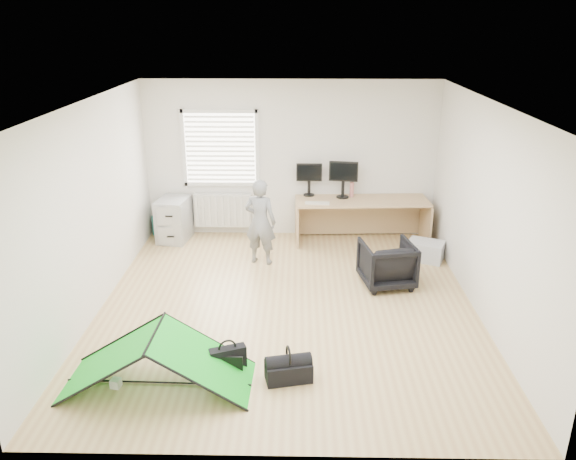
{
  "coord_description": "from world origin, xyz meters",
  "views": [
    {
      "loc": [
        0.14,
        -6.69,
        3.65
      ],
      "look_at": [
        0.0,
        0.4,
        0.95
      ],
      "focal_mm": 35.0,
      "sensor_mm": 36.0,
      "label": 1
    }
  ],
  "objects_px": {
    "thermos": "(352,190)",
    "kite": "(157,359)",
    "desk": "(361,221)",
    "person": "(260,222)",
    "filing_cabinet": "(174,220)",
    "duffel_bag": "(288,371)",
    "storage_crate": "(426,251)",
    "office_chair": "(387,264)",
    "monitor_left": "(309,184)",
    "monitor_right": "(343,184)",
    "laptop_bag": "(228,360)"
  },
  "relations": [
    {
      "from": "thermos",
      "to": "kite",
      "type": "xyz_separation_m",
      "value": [
        -2.38,
        -4.25,
        -0.58
      ]
    },
    {
      "from": "office_chair",
      "to": "person",
      "type": "height_order",
      "value": "person"
    },
    {
      "from": "desk",
      "to": "monitor_right",
      "type": "relative_size",
      "value": 4.59
    },
    {
      "from": "kite",
      "to": "storage_crate",
      "type": "bearing_deg",
      "value": 45.09
    },
    {
      "from": "filing_cabinet",
      "to": "person",
      "type": "bearing_deg",
      "value": -22.54
    },
    {
      "from": "kite",
      "to": "laptop_bag",
      "type": "relative_size",
      "value": 4.94
    },
    {
      "from": "monitor_right",
      "to": "thermos",
      "type": "relative_size",
      "value": 1.9
    },
    {
      "from": "monitor_right",
      "to": "laptop_bag",
      "type": "height_order",
      "value": "monitor_right"
    },
    {
      "from": "filing_cabinet",
      "to": "storage_crate",
      "type": "bearing_deg",
      "value": -2.15
    },
    {
      "from": "desk",
      "to": "monitor_right",
      "type": "bearing_deg",
      "value": 154.38
    },
    {
      "from": "monitor_left",
      "to": "desk",
      "type": "bearing_deg",
      "value": -13.93
    },
    {
      "from": "desk",
      "to": "filing_cabinet",
      "type": "bearing_deg",
      "value": 176.44
    },
    {
      "from": "office_chair",
      "to": "person",
      "type": "xyz_separation_m",
      "value": [
        -1.87,
        0.75,
        0.35
      ]
    },
    {
      "from": "storage_crate",
      "to": "laptop_bag",
      "type": "bearing_deg",
      "value": -132.06
    },
    {
      "from": "monitor_right",
      "to": "laptop_bag",
      "type": "distance_m",
      "value": 4.33
    },
    {
      "from": "kite",
      "to": "filing_cabinet",
      "type": "bearing_deg",
      "value": 100.96
    },
    {
      "from": "monitor_left",
      "to": "person",
      "type": "relative_size",
      "value": 0.32
    },
    {
      "from": "duffel_bag",
      "to": "filing_cabinet",
      "type": "bearing_deg",
      "value": 104.73
    },
    {
      "from": "kite",
      "to": "duffel_bag",
      "type": "distance_m",
      "value": 1.39
    },
    {
      "from": "office_chair",
      "to": "storage_crate",
      "type": "bearing_deg",
      "value": -140.65
    },
    {
      "from": "monitor_right",
      "to": "thermos",
      "type": "bearing_deg",
      "value": 23.64
    },
    {
      "from": "desk",
      "to": "filing_cabinet",
      "type": "xyz_separation_m",
      "value": [
        -3.22,
        0.04,
        -0.01
      ]
    },
    {
      "from": "laptop_bag",
      "to": "storage_crate",
      "type": "bearing_deg",
      "value": 26.23
    },
    {
      "from": "desk",
      "to": "person",
      "type": "bearing_deg",
      "value": -154.54
    },
    {
      "from": "laptop_bag",
      "to": "office_chair",
      "type": "bearing_deg",
      "value": 25.34
    },
    {
      "from": "monitor_right",
      "to": "person",
      "type": "height_order",
      "value": "person"
    },
    {
      "from": "filing_cabinet",
      "to": "person",
      "type": "distance_m",
      "value": 1.85
    },
    {
      "from": "monitor_left",
      "to": "thermos",
      "type": "bearing_deg",
      "value": -3.67
    },
    {
      "from": "monitor_right",
      "to": "person",
      "type": "xyz_separation_m",
      "value": [
        -1.34,
        -1.03,
        -0.31
      ]
    },
    {
      "from": "storage_crate",
      "to": "kite",
      "type": "bearing_deg",
      "value": -136.47
    },
    {
      "from": "desk",
      "to": "duffel_bag",
      "type": "relative_size",
      "value": 4.55
    },
    {
      "from": "thermos",
      "to": "storage_crate",
      "type": "relative_size",
      "value": 0.47
    },
    {
      "from": "desk",
      "to": "storage_crate",
      "type": "relative_size",
      "value": 4.07
    },
    {
      "from": "monitor_left",
      "to": "laptop_bag",
      "type": "relative_size",
      "value": 1.09
    },
    {
      "from": "storage_crate",
      "to": "duffel_bag",
      "type": "xyz_separation_m",
      "value": [
        -2.13,
        -3.23,
        -0.05
      ]
    },
    {
      "from": "laptop_bag",
      "to": "person",
      "type": "bearing_deg",
      "value": 64.97
    },
    {
      "from": "filing_cabinet",
      "to": "duffel_bag",
      "type": "bearing_deg",
      "value": -54.51
    },
    {
      "from": "monitor_right",
      "to": "thermos",
      "type": "xyz_separation_m",
      "value": [
        0.16,
        0.04,
        -0.1
      ]
    },
    {
      "from": "monitor_left",
      "to": "office_chair",
      "type": "distance_m",
      "value": 2.28
    },
    {
      "from": "desk",
      "to": "laptop_bag",
      "type": "bearing_deg",
      "value": -118.47
    },
    {
      "from": "office_chair",
      "to": "person",
      "type": "distance_m",
      "value": 2.04
    },
    {
      "from": "desk",
      "to": "thermos",
      "type": "relative_size",
      "value": 8.74
    },
    {
      "from": "monitor_left",
      "to": "storage_crate",
      "type": "relative_size",
      "value": 0.8
    },
    {
      "from": "monitor_right",
      "to": "office_chair",
      "type": "relative_size",
      "value": 0.67
    },
    {
      "from": "office_chair",
      "to": "storage_crate",
      "type": "xyz_separation_m",
      "value": [
        0.76,
        0.91,
        -0.18
      ]
    },
    {
      "from": "desk",
      "to": "thermos",
      "type": "distance_m",
      "value": 0.56
    },
    {
      "from": "person",
      "to": "laptop_bag",
      "type": "distance_m",
      "value": 2.99
    },
    {
      "from": "filing_cabinet",
      "to": "thermos",
      "type": "relative_size",
      "value": 2.92
    },
    {
      "from": "thermos",
      "to": "kite",
      "type": "bearing_deg",
      "value": -119.23
    },
    {
      "from": "office_chair",
      "to": "monitor_right",
      "type": "bearing_deg",
      "value": -84.39
    }
  ]
}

